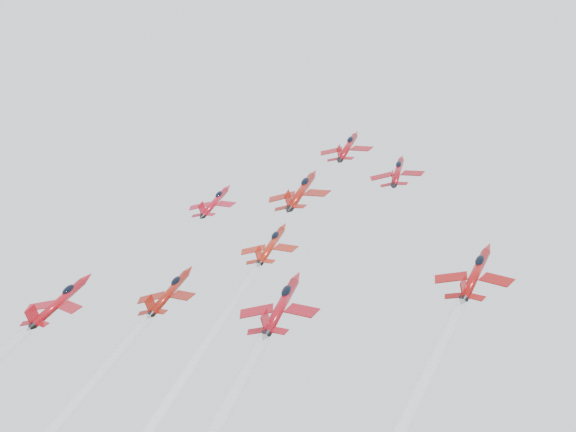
% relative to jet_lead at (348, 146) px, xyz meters
% --- Properties ---
extents(jet_lead, '(9.52, 11.69, 8.98)m').
position_rel_jet_lead_xyz_m(jet_lead, '(0.00, 0.00, 0.00)').
color(jet_lead, maroon).
extents(jet_row2_left, '(8.57, 10.53, 8.08)m').
position_rel_jet_lead_xyz_m(jet_row2_left, '(-18.24, -14.22, -10.72)').
color(jet_row2_left, '#B01022').
extents(jet_row2_center, '(10.58, 13.00, 9.98)m').
position_rel_jet_lead_xyz_m(jet_row2_center, '(-3.31, -13.04, -9.81)').
color(jet_row2_center, '#9A190E').
extents(jet_row2_right, '(8.56, 10.52, 8.08)m').
position_rel_jet_lead_xyz_m(jet_row2_right, '(11.52, -9.71, -7.32)').
color(jet_row2_right, maroon).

